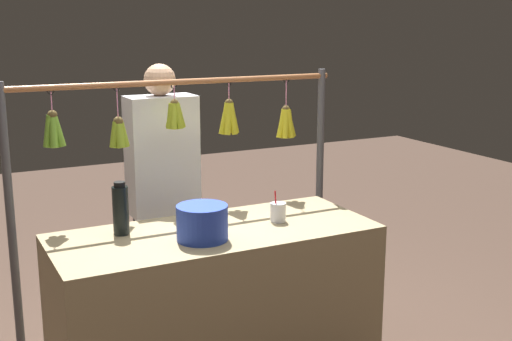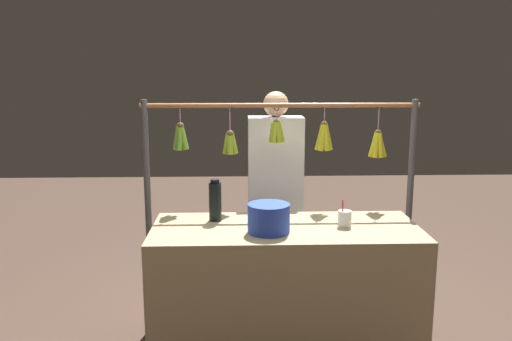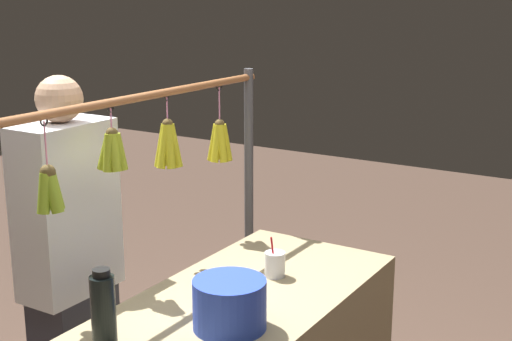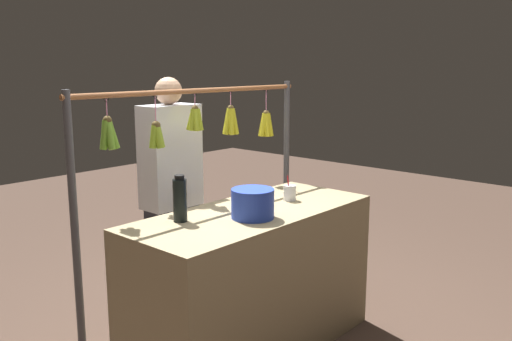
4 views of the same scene
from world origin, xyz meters
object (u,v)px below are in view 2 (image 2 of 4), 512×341
Objects in this scene: blue_bucket at (269,218)px; vendor_person at (275,206)px; drink_cup at (345,219)px; water_bottle at (215,201)px.

vendor_person is (-0.10, -0.85, -0.15)m from blue_bucket.
drink_cup is at bearing 116.25° from vendor_person.
drink_cup is (-0.47, -0.10, -0.04)m from blue_bucket.
vendor_person is (0.37, -0.75, -0.12)m from drink_cup.
water_bottle is 1.61× the size of drink_cup.
vendor_person is at bearing -125.62° from water_bottle.
blue_bucket reaches higher than drink_cup.
vendor_person is at bearing -63.75° from drink_cup.
water_bottle reaches higher than blue_bucket.
blue_bucket is 0.15× the size of vendor_person.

